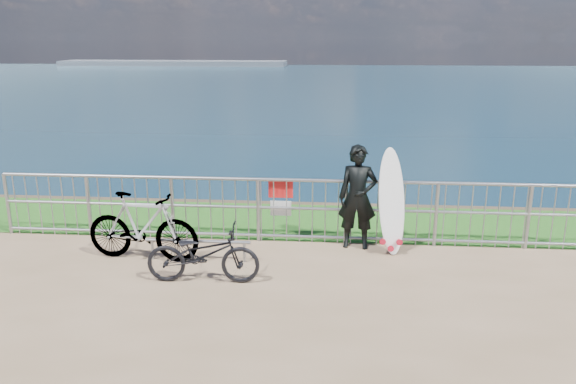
# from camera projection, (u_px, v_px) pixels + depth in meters

# --- Properties ---
(grass_strip) EXTENTS (120.00, 120.00, 0.00)m
(grass_strip) POSITION_uv_depth(u_px,v_px,m) (292.00, 221.00, 10.77)
(grass_strip) COLOR #1C5216
(grass_strip) RESTS_ON ground
(seascape) EXTENTS (260.00, 260.00, 5.00)m
(seascape) POSITION_uv_depth(u_px,v_px,m) (175.00, 66.00, 154.52)
(seascape) COLOR brown
(seascape) RESTS_ON ground
(railing) EXTENTS (10.06, 0.10, 1.13)m
(railing) POSITION_uv_depth(u_px,v_px,m) (288.00, 209.00, 9.57)
(railing) COLOR gray
(railing) RESTS_ON ground
(surfer) EXTENTS (0.66, 0.46, 1.74)m
(surfer) POSITION_uv_depth(u_px,v_px,m) (358.00, 197.00, 9.25)
(surfer) COLOR black
(surfer) RESTS_ON ground
(surfboard) EXTENTS (0.56, 0.53, 1.73)m
(surfboard) POSITION_uv_depth(u_px,v_px,m) (392.00, 205.00, 9.03)
(surfboard) COLOR white
(surfboard) RESTS_ON ground
(bicycle_near) EXTENTS (1.64, 0.64, 0.85)m
(bicycle_near) POSITION_uv_depth(u_px,v_px,m) (203.00, 254.00, 8.01)
(bicycle_near) COLOR black
(bicycle_near) RESTS_ON ground
(bicycle_far) EXTENTS (1.88, 0.71, 1.10)m
(bicycle_far) POSITION_uv_depth(u_px,v_px,m) (142.00, 227.00, 8.79)
(bicycle_far) COLOR black
(bicycle_far) RESTS_ON ground
(bike_rack) EXTENTS (1.67, 0.05, 0.35)m
(bike_rack) POSITION_uv_depth(u_px,v_px,m) (198.00, 243.00, 8.81)
(bike_rack) COLOR gray
(bike_rack) RESTS_ON ground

